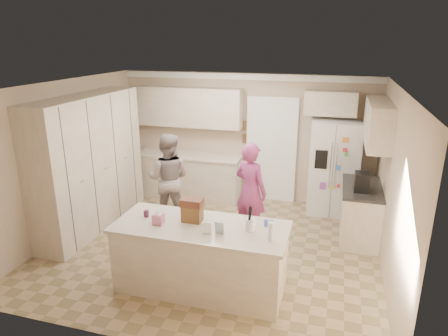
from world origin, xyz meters
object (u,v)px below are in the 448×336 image
(coffee_maker, at_px, (362,182))
(island_base, at_px, (201,258))
(utensil_crock, at_px, (250,225))
(tissue_box, at_px, (158,219))
(teen_girl, at_px, (251,191))
(refrigerator, at_px, (333,168))
(teen_boy, at_px, (168,179))
(dollhouse_body, at_px, (192,213))

(coffee_maker, distance_m, island_base, 2.87)
(coffee_maker, height_order, utensil_crock, coffee_maker)
(island_base, xyz_separation_m, tissue_box, (-0.55, -0.10, 0.56))
(teen_girl, bearing_deg, tissue_box, 88.05)
(refrigerator, xyz_separation_m, tissue_box, (-2.14, -3.18, 0.10))
(coffee_maker, height_order, tissue_box, coffee_maker)
(coffee_maker, relative_size, island_base, 0.14)
(teen_boy, bearing_deg, dollhouse_body, 115.25)
(teen_girl, bearing_deg, refrigerator, -107.36)
(island_base, height_order, teen_girl, teen_girl)
(refrigerator, height_order, tissue_box, refrigerator)
(refrigerator, relative_size, utensil_crock, 12.00)
(refrigerator, bearing_deg, teen_girl, -136.27)
(refrigerator, distance_m, dollhouse_body, 3.46)
(island_base, bearing_deg, teen_boy, 124.61)
(refrigerator, distance_m, teen_boy, 3.12)
(utensil_crock, distance_m, teen_girl, 1.63)
(refrigerator, height_order, coffee_maker, refrigerator)
(coffee_maker, relative_size, utensil_crock, 2.00)
(tissue_box, distance_m, dollhouse_body, 0.45)
(refrigerator, xyz_separation_m, teen_boy, (-2.85, -1.27, -0.07))
(island_base, xyz_separation_m, utensil_crock, (0.65, 0.05, 0.56))
(utensil_crock, xyz_separation_m, dollhouse_body, (-0.80, 0.05, 0.04))
(tissue_box, xyz_separation_m, dollhouse_body, (0.40, 0.20, 0.04))
(island_base, bearing_deg, dollhouse_body, 146.31)
(utensil_crock, height_order, dollhouse_body, dollhouse_body)
(coffee_maker, distance_m, teen_boy, 3.31)
(utensil_crock, height_order, tissue_box, utensil_crock)
(dollhouse_body, relative_size, teen_girl, 0.16)
(coffee_maker, bearing_deg, teen_boy, -178.50)
(refrigerator, height_order, utensil_crock, refrigerator)
(teen_boy, bearing_deg, teen_girl, 166.08)
(dollhouse_body, relative_size, teen_boy, 0.16)
(utensil_crock, bearing_deg, teen_girl, 102.20)
(coffee_maker, height_order, island_base, coffee_maker)
(refrigerator, height_order, dollhouse_body, refrigerator)
(refrigerator, distance_m, island_base, 3.50)
(island_base, bearing_deg, teen_girl, 79.40)
(refrigerator, bearing_deg, island_base, -121.94)
(teen_boy, bearing_deg, utensil_crock, 129.68)
(coffee_maker, distance_m, dollhouse_body, 2.84)
(refrigerator, relative_size, dollhouse_body, 6.92)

